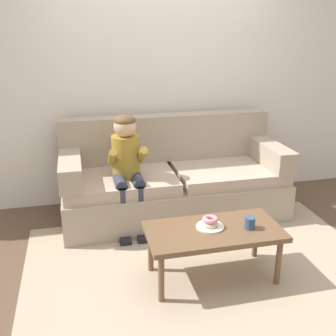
# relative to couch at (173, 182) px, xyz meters

# --- Properties ---
(ground) EXTENTS (10.00, 10.00, 0.00)m
(ground) POSITION_rel_couch_xyz_m (-0.00, -0.85, -0.35)
(ground) COLOR brown
(wall_back) EXTENTS (8.00, 0.10, 2.80)m
(wall_back) POSITION_rel_couch_xyz_m (-0.00, 0.55, 1.05)
(wall_back) COLOR silver
(wall_back) RESTS_ON ground
(area_rug) EXTENTS (2.85, 2.04, 0.01)m
(area_rug) POSITION_rel_couch_xyz_m (-0.00, -1.10, -0.34)
(area_rug) COLOR tan
(area_rug) RESTS_ON ground
(couch) EXTENTS (2.21, 0.90, 0.98)m
(couch) POSITION_rel_couch_xyz_m (0.00, 0.00, 0.00)
(couch) COLOR tan
(couch) RESTS_ON ground
(coffee_table) EXTENTS (1.01, 0.51, 0.43)m
(coffee_table) POSITION_rel_couch_xyz_m (0.02, -1.19, 0.03)
(coffee_table) COLOR brown
(coffee_table) RESTS_ON ground
(person_child) EXTENTS (0.34, 0.58, 1.10)m
(person_child) POSITION_rel_couch_xyz_m (-0.49, -0.21, 0.32)
(person_child) COLOR olive
(person_child) RESTS_ON ground
(plate) EXTENTS (0.21, 0.21, 0.01)m
(plate) POSITION_rel_couch_xyz_m (-0.01, -1.16, 0.08)
(plate) COLOR white
(plate) RESTS_ON coffee_table
(donut) EXTENTS (0.17, 0.17, 0.04)m
(donut) POSITION_rel_couch_xyz_m (-0.01, -1.16, 0.11)
(donut) COLOR beige
(donut) RESTS_ON plate
(donut_second) EXTENTS (0.16, 0.16, 0.04)m
(donut_second) POSITION_rel_couch_xyz_m (-0.01, -1.16, 0.14)
(donut_second) COLOR pink
(donut_second) RESTS_ON donut
(mug) EXTENTS (0.08, 0.08, 0.09)m
(mug) POSITION_rel_couch_xyz_m (0.28, -1.24, 0.12)
(mug) COLOR #334C72
(mug) RESTS_ON coffee_table
(toy_controller) EXTENTS (0.23, 0.09, 0.05)m
(toy_controller) POSITION_rel_couch_xyz_m (0.36, -0.79, -0.33)
(toy_controller) COLOR gold
(toy_controller) RESTS_ON ground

